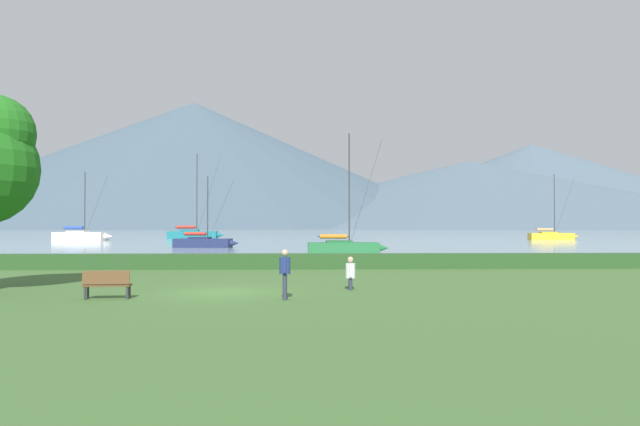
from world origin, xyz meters
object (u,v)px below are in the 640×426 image
(park_bench_near_path, at_px, (107,283))
(sailboat_slip_4, at_px, (344,247))
(sailboat_slip_7, at_px, (204,242))
(person_seated_viewer, at_px, (350,272))
(sailboat_slip_6, at_px, (552,236))
(person_standing_walker, at_px, (285,270))
(sailboat_slip_8, at_px, (81,235))
(sailboat_slip_1, at_px, (193,234))

(park_bench_near_path, bearing_deg, sailboat_slip_4, 67.43)
(sailboat_slip_4, relative_size, sailboat_slip_7, 1.36)
(sailboat_slip_4, xyz_separation_m, person_seated_viewer, (-1.59, -26.11, 0.12))
(sailboat_slip_6, relative_size, park_bench_near_path, 6.35)
(sailboat_slip_7, height_order, person_standing_walker, sailboat_slip_7)
(sailboat_slip_8, bearing_deg, person_seated_viewer, -54.36)
(sailboat_slip_6, distance_m, sailboat_slip_8, 69.18)
(sailboat_slip_8, relative_size, park_bench_near_path, 6.36)
(sailboat_slip_6, height_order, person_seated_viewer, sailboat_slip_6)
(park_bench_near_path, relative_size, person_standing_walker, 0.93)
(sailboat_slip_6, bearing_deg, sailboat_slip_7, -145.41)
(park_bench_near_path, height_order, person_seated_viewer, person_seated_viewer)
(sailboat_slip_1, bearing_deg, sailboat_slip_4, -67.45)
(sailboat_slip_6, relative_size, person_seated_viewer, 7.82)
(sailboat_slip_7, bearing_deg, sailboat_slip_1, 109.62)
(sailboat_slip_1, bearing_deg, sailboat_slip_7, -79.74)
(sailboat_slip_7, height_order, person_seated_viewer, sailboat_slip_7)
(sailboat_slip_4, relative_size, person_standing_walker, 5.98)
(park_bench_near_path, xyz_separation_m, person_standing_walker, (5.89, -0.37, 0.45))
(person_standing_walker, bearing_deg, sailboat_slip_8, 115.51)
(sailboat_slip_4, bearing_deg, sailboat_slip_8, 132.17)
(person_seated_viewer, bearing_deg, sailboat_slip_6, 62.80)
(sailboat_slip_1, relative_size, sailboat_slip_8, 1.37)
(sailboat_slip_1, height_order, person_standing_walker, sailboat_slip_1)
(sailboat_slip_6, relative_size, person_standing_walker, 5.93)
(sailboat_slip_7, xyz_separation_m, sailboat_slip_8, (-21.91, 25.66, 0.16))
(sailboat_slip_1, relative_size, person_seated_viewer, 10.73)
(sailboat_slip_4, distance_m, person_standing_walker, 29.17)
(sailboat_slip_8, relative_size, person_standing_walker, 5.94)
(park_bench_near_path, bearing_deg, sailboat_slip_7, 91.61)
(sailboat_slip_6, bearing_deg, park_bench_near_path, -117.69)
(sailboat_slip_8, bearing_deg, park_bench_near_path, -61.16)
(person_seated_viewer, height_order, person_standing_walker, person_standing_walker)
(person_seated_viewer, xyz_separation_m, person_standing_walker, (-2.37, -2.79, 0.29))
(sailboat_slip_4, relative_size, sailboat_slip_6, 1.01)
(sailboat_slip_1, xyz_separation_m, person_seated_viewer, (19.08, -71.43, -0.07))
(sailboat_slip_8, distance_m, person_standing_walker, 73.90)
(sailboat_slip_6, distance_m, person_standing_walker, 77.64)
(sailboat_slip_6, bearing_deg, sailboat_slip_8, -174.01)
(sailboat_slip_7, distance_m, sailboat_slip_8, 33.74)
(person_seated_viewer, bearing_deg, park_bench_near_path, -162.36)
(sailboat_slip_1, xyz_separation_m, person_standing_walker, (16.70, -74.22, 0.22))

